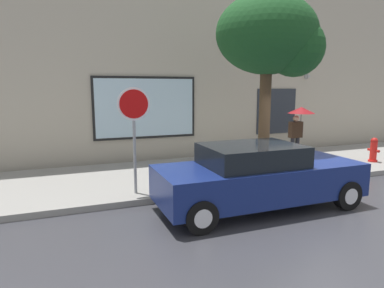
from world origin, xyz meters
The scene contains 8 objects.
ground_plane centered at (0.00, 0.00, 0.00)m, with size 60.00×60.00×0.00m, color #333338.
sidewalk centered at (0.00, 3.00, 0.07)m, with size 20.00×4.00×0.15m, color gray.
building_facade centered at (-0.02, 5.50, 3.48)m, with size 20.00×0.67×7.00m.
parked_car centered at (-1.50, -0.05, 0.71)m, with size 4.57×1.82×1.43m.
fire_hydrant centered at (4.36, 2.04, 0.56)m, with size 0.30×0.44×0.82m.
pedestrian_with_umbrella centered at (2.21, 3.28, 1.59)m, with size 0.92×0.92×1.83m.
street_tree centered at (-0.15, 1.59, 3.92)m, with size 2.79×2.37×4.92m.
stop_sign centered at (-3.90, 1.49, 1.91)m, with size 0.76×0.10×2.50m.
Camera 1 is at (-5.45, -6.21, 2.63)m, focal length 31.55 mm.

